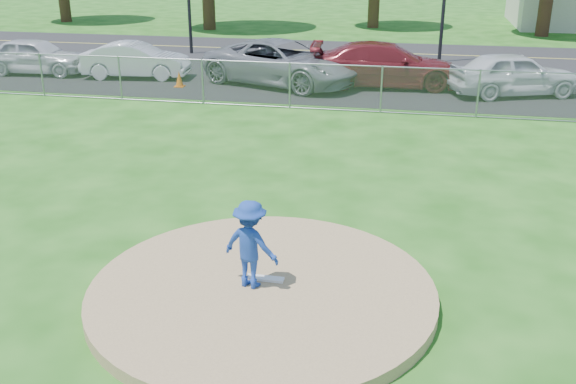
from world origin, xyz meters
name	(u,v)px	position (x,y,z in m)	size (l,w,h in m)	color
ground	(342,127)	(0.00, 10.00, 0.00)	(120.00, 120.00, 0.00)	#1A5512
pitchers_mound	(262,291)	(0.00, 0.00, 0.10)	(5.40, 5.40, 0.20)	#9D7F56
pitching_rubber	(265,278)	(0.00, 0.20, 0.22)	(0.60, 0.15, 0.04)	white
chain_link_fence	(350,89)	(0.00, 12.00, 0.75)	(40.00, 0.06, 1.50)	gray
parking_lot	(362,83)	(0.00, 16.50, 0.01)	(50.00, 8.00, 0.01)	black
street	(377,53)	(0.00, 24.00, 0.00)	(60.00, 7.00, 0.01)	black
pitcher	(250,244)	(-0.17, -0.01, 0.90)	(0.91, 0.52, 1.41)	#1C3D9C
traffic_cone	(179,79)	(-6.78, 14.43, 0.31)	(0.31, 0.31, 0.60)	orange
parked_car_silver	(36,56)	(-13.50, 15.67, 0.75)	(1.75, 4.35, 1.48)	silver
parked_car_white	(136,60)	(-9.09, 15.72, 0.71)	(1.49, 4.28, 1.41)	silver
parked_car_gray	(282,63)	(-3.04, 15.60, 0.86)	(2.81, 6.09, 1.69)	gray
parked_car_darkred	(386,65)	(0.89, 16.09, 0.83)	(2.30, 5.67, 1.65)	maroon
parked_car_pearl	(514,74)	(5.47, 15.46, 0.79)	(1.83, 4.55, 1.55)	silver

